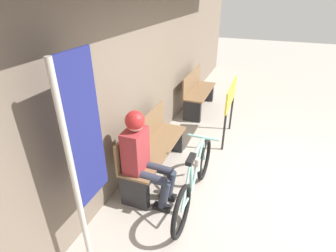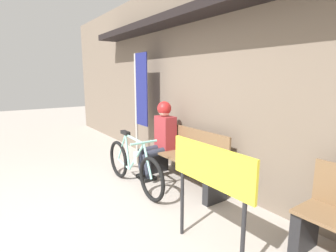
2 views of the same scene
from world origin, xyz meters
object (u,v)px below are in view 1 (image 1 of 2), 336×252
object	(u,v)px
park_bench_far	(198,93)
bicycle	(195,180)
park_bench_near	(153,150)
person_seated	(142,152)
signboard	(231,98)
banner_pole	(82,148)

from	to	relation	value
park_bench_far	bicycle	bearing A→B (deg)	-165.79
park_bench_near	person_seated	distance (m)	0.62
park_bench_near	person_seated	xyz separation A→B (m)	(-0.52, -0.10, 0.32)
person_seated	signboard	xyz separation A→B (m)	(1.90, -0.73, 0.07)
person_seated	banner_pole	bearing A→B (deg)	173.21
person_seated	park_bench_near	bearing A→B (deg)	10.96
signboard	bicycle	bearing A→B (deg)	175.77
park_bench_near	bicycle	xyz separation A→B (m)	(-0.34, -0.71, -0.06)
bicycle	banner_pole	distance (m)	1.58
bicycle	banner_pole	bearing A→B (deg)	145.95
person_seated	signboard	size ratio (longest dim) A/B	1.19
person_seated	signboard	bearing A→B (deg)	-21.08
banner_pole	park_bench_far	bearing A→B (deg)	-0.07
signboard	person_seated	bearing A→B (deg)	158.92
park_bench_near	banner_pole	bearing A→B (deg)	179.93
person_seated	park_bench_far	distance (m)	2.99
bicycle	banner_pole	world-z (taller)	banner_pole
person_seated	banner_pole	xyz separation A→B (m)	(-0.87, 0.10, 0.56)
bicycle	signboard	bearing A→B (deg)	-4.23
park_bench_far	banner_pole	size ratio (longest dim) A/B	0.63
banner_pole	signboard	size ratio (longest dim) A/B	1.98
park_bench_near	park_bench_far	size ratio (longest dim) A/B	1.15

